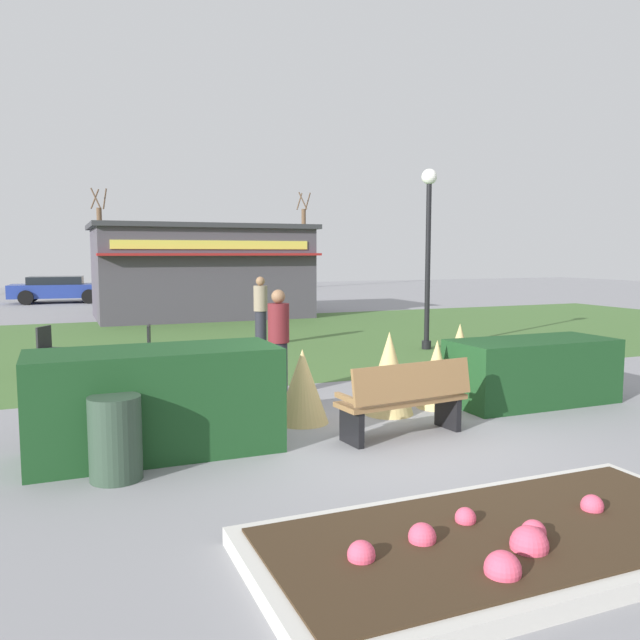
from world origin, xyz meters
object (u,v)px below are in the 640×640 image
Objects in this scene: cafe_chair_east at (155,344)px; tree_center_bg at (304,246)px; food_kiosk at (201,271)px; tree_right_bg at (100,248)px; person_strolling at (261,311)px; park_bench at (405,399)px; cafe_chair_west at (50,345)px; person_standing at (279,342)px; parked_car_west_slot at (59,289)px; lamppost_mid at (428,237)px; trash_bin at (115,438)px.

tree_center_bg reaches higher than cafe_chair_east.
tree_right_bg is (-2.41, 15.20, 0.91)m from food_kiosk.
tree_right_bg is at bearing -147.85° from person_strolling.
tree_center_bg is at bearing 63.56° from cafe_chair_east.
park_bench is 8.26m from person_strolling.
tree_right_bg is (0.66, 25.40, 2.01)m from cafe_chair_east.
park_bench reaches higher than cafe_chair_west.
food_kiosk is at bearing 150.81° from person_standing.
food_kiosk is at bearing -121.70° from tree_center_bg.
food_kiosk is 15.41m from tree_right_bg.
parked_car_west_slot is (-3.12, 21.86, -0.22)m from person_standing.
lamppost_mid is 4.70× the size of cafe_chair_west.
lamppost_mid is 4.70× the size of cafe_chair_east.
cafe_chair_west is at bearing -95.80° from tree_right_bg.
cafe_chair_east is 19.04m from parked_car_west_slot.
tree_right_bg is (-1.54, 31.11, 2.06)m from park_bench.
tree_center_bg reaches higher than parked_car_west_slot.
person_standing is (1.52, -2.89, 0.33)m from cafe_chair_east.
tree_center_bg reaches higher than person_standing.
trash_bin is at bearing -64.80° from person_standing.
food_kiosk is 8.36× the size of cafe_chair_west.
tree_right_bg is (2.53, 24.86, 2.01)m from cafe_chair_west.
tree_center_bg reaches higher than person_strolling.
tree_center_bg is at bearing 71.08° from park_bench.
park_bench is 1.96× the size of cafe_chair_west.
person_strolling is (4.75, 1.97, 0.33)m from cafe_chair_west.
food_kiosk reaches higher than cafe_chair_east.
person_standing is (-4.80, -3.33, -1.77)m from lamppost_mid.
food_kiosk is at bearing -81.00° from tree_right_bg.
lamppost_mid reaches higher than cafe_chair_east.
person_standing is 0.29× the size of tree_right_bg.
tree_center_bg is (10.48, 24.37, 1.85)m from person_strolling.
parked_car_west_slot is 7.07m from tree_right_bg.
lamppost_mid is at bearing 102.28° from person_standing.
tree_right_bg is at bearing 92.83° from park_bench.
lamppost_mid is 10.10m from trash_bin.
tree_right_bg is at bearing 99.00° from food_kiosk.
cafe_chair_west is (-0.64, 6.43, 0.10)m from trash_bin.
lamppost_mid is at bearing -66.85° from parked_car_west_slot.
person_strolling is at bearing 148.99° from lamppost_mid.
tree_right_bg is at bearing 102.79° from lamppost_mid.
tree_right_bg is 0.94× the size of tree_center_bg.
tree_center_bg reaches higher than park_bench.
person_strolling reaches higher than parked_car_west_slot.
trash_bin is 4.09m from person_standing.
person_strolling reaches higher than cafe_chair_east.
parked_car_west_slot is (-4.67, 8.77, -0.98)m from food_kiosk.
lamppost_mid is 2.48× the size of person_strolling.
park_bench is 0.23× the size of food_kiosk.
lamppost_mid is 6.11m from person_standing.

